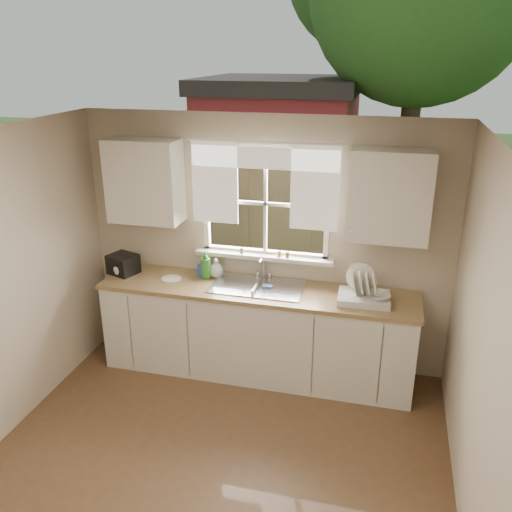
% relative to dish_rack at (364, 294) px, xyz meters
% --- Properties ---
extents(ground, '(4.00, 4.00, 0.00)m').
position_rel_dish_rack_xyz_m(ground, '(-1.00, -1.65, -0.98)').
color(ground, brown).
rests_on(ground, ground).
extents(room_walls, '(3.62, 4.02, 2.50)m').
position_rel_dish_rack_xyz_m(room_walls, '(-1.00, -1.72, 0.26)').
color(room_walls, beige).
rests_on(room_walls, ground).
extents(ceiling, '(3.60, 4.00, 0.02)m').
position_rel_dish_rack_xyz_m(ceiling, '(-1.00, -1.65, 1.52)').
color(ceiling, silver).
rests_on(ceiling, room_walls).
extents(window, '(1.38, 0.16, 1.06)m').
position_rel_dish_rack_xyz_m(window, '(-1.00, 0.35, 0.51)').
color(window, white).
rests_on(window, room_walls).
extents(curtains, '(1.50, 0.03, 0.81)m').
position_rel_dish_rack_xyz_m(curtains, '(-1.00, 0.30, 0.95)').
color(curtains, white).
rests_on(curtains, room_walls).
extents(base_cabinets, '(3.00, 0.62, 0.87)m').
position_rel_dish_rack_xyz_m(base_cabinets, '(-1.00, 0.03, -0.54)').
color(base_cabinets, silver).
rests_on(base_cabinets, ground).
extents(countertop, '(3.04, 0.65, 0.04)m').
position_rel_dish_rack_xyz_m(countertop, '(-1.00, 0.03, -0.09)').
color(countertop, olive).
rests_on(countertop, base_cabinets).
extents(upper_cabinet_left, '(0.70, 0.33, 0.80)m').
position_rel_dish_rack_xyz_m(upper_cabinet_left, '(-2.15, 0.17, 0.87)').
color(upper_cabinet_left, silver).
rests_on(upper_cabinet_left, room_walls).
extents(upper_cabinet_right, '(0.70, 0.33, 0.80)m').
position_rel_dish_rack_xyz_m(upper_cabinet_right, '(0.15, 0.17, 0.87)').
color(upper_cabinet_right, silver).
rests_on(upper_cabinet_right, room_walls).
extents(wall_outlet, '(0.08, 0.01, 0.12)m').
position_rel_dish_rack_xyz_m(wall_outlet, '(-0.12, 0.33, 0.10)').
color(wall_outlet, beige).
rests_on(wall_outlet, room_walls).
extents(sill_jars, '(0.50, 0.04, 0.06)m').
position_rel_dish_rack_xyz_m(sill_jars, '(-0.94, 0.29, 0.20)').
color(sill_jars, brown).
rests_on(sill_jars, window).
extents(backyard, '(20.00, 10.00, 6.13)m').
position_rel_dish_rack_xyz_m(backyard, '(-0.42, 6.76, 2.48)').
color(backyard, '#335421').
rests_on(backyard, ground).
extents(sink, '(0.88, 0.52, 0.40)m').
position_rel_dish_rack_xyz_m(sink, '(-1.00, 0.06, -0.14)').
color(sink, '#B7B7BC').
rests_on(sink, countertop).
extents(dish_rack, '(0.48, 0.37, 0.31)m').
position_rel_dish_rack_xyz_m(dish_rack, '(0.00, 0.00, 0.00)').
color(dish_rack, silver).
rests_on(dish_rack, countertop).
extents(bowl, '(0.25, 0.25, 0.05)m').
position_rel_dish_rack_xyz_m(bowl, '(0.13, -0.05, 0.02)').
color(bowl, white).
rests_on(bowl, dish_rack).
extents(soap_bottle_a, '(0.12, 0.12, 0.29)m').
position_rel_dish_rack_xyz_m(soap_bottle_a, '(-1.55, 0.15, 0.07)').
color(soap_bottle_a, '#2F802A').
rests_on(soap_bottle_a, countertop).
extents(soap_bottle_b, '(0.10, 0.11, 0.20)m').
position_rel_dish_rack_xyz_m(soap_bottle_b, '(-1.58, 0.17, 0.03)').
color(soap_bottle_b, '#3246BC').
rests_on(soap_bottle_b, countertop).
extents(soap_bottle_c, '(0.18, 0.18, 0.19)m').
position_rel_dish_rack_xyz_m(soap_bottle_c, '(-1.46, 0.20, 0.03)').
color(soap_bottle_c, '#EEE2C4').
rests_on(soap_bottle_c, countertop).
extents(saucer, '(0.20, 0.20, 0.01)m').
position_rel_dish_rack_xyz_m(saucer, '(-1.87, 0.03, -0.06)').
color(saucer, silver).
rests_on(saucer, countertop).
extents(cup, '(0.16, 0.16, 0.11)m').
position_rel_dish_rack_xyz_m(cup, '(-2.40, -0.00, -0.02)').
color(cup, beige).
rests_on(cup, countertop).
extents(black_appliance, '(0.33, 0.31, 0.20)m').
position_rel_dish_rack_xyz_m(black_appliance, '(-2.40, 0.06, 0.03)').
color(black_appliance, black).
rests_on(black_appliance, countertop).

